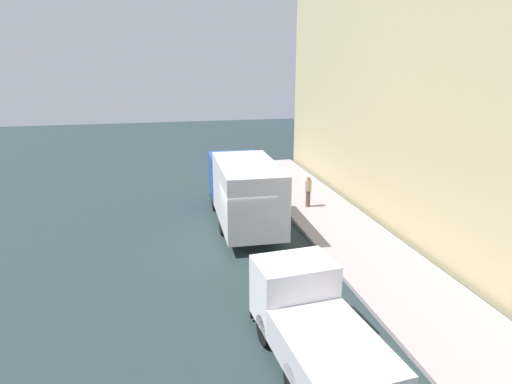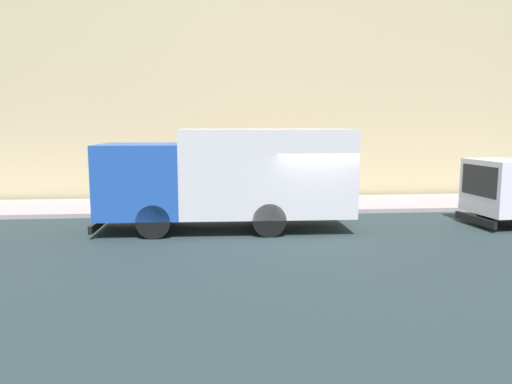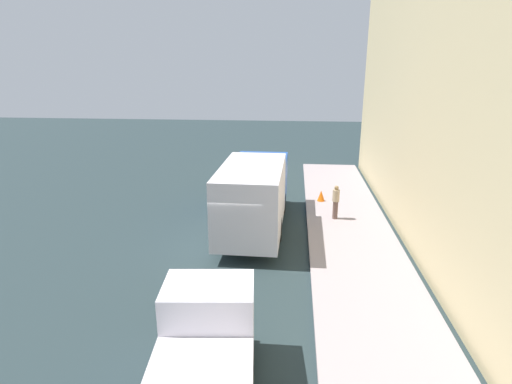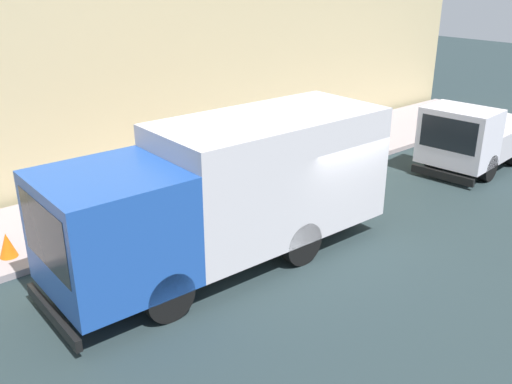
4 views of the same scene
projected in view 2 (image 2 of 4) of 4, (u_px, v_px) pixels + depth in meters
ground at (315, 232)px, 15.27m from camera, size 80.00×80.00×0.00m
sidewalk at (290, 204)px, 20.05m from camera, size 3.71×30.00×0.16m
building_facade at (283, 57)px, 21.52m from camera, size 0.50×30.00×12.61m
large_utility_truck at (230, 175)px, 15.42m from camera, size 2.68×8.03×3.20m
pedestrian_walking at (194, 185)px, 19.02m from camera, size 0.45×0.45×1.61m
traffic_cone_orange at (124, 202)px, 18.36m from camera, size 0.40×0.40×0.57m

